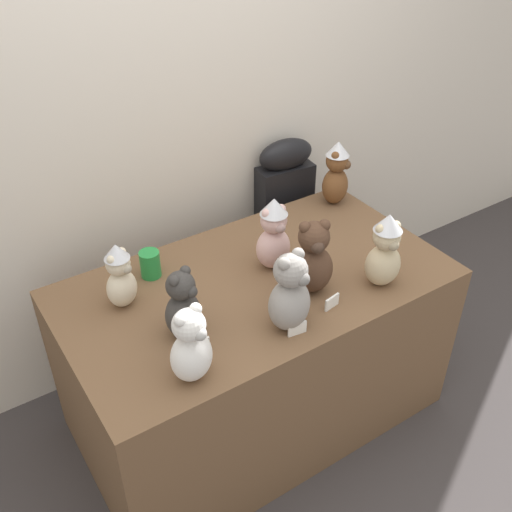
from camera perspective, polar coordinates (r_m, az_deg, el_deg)
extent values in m
plane|color=#3D3838|center=(2.74, 3.02, -17.79)|extent=(10.00, 10.00, 0.00)
cube|color=silver|center=(2.60, -8.45, 14.94)|extent=(7.00, 0.08, 2.60)
cube|color=brown|center=(2.59, 0.00, -9.05)|extent=(1.52, 0.84, 0.76)
cube|color=black|center=(3.14, 2.59, 1.38)|extent=(0.29, 0.15, 0.87)
ellipsoid|color=black|center=(2.89, 2.85, 9.62)|extent=(0.29, 0.15, 0.15)
ellipsoid|color=#383533|center=(2.07, -6.95, -5.50)|extent=(0.17, 0.16, 0.17)
sphere|color=#383533|center=(2.00, -7.20, -2.79)|extent=(0.10, 0.10, 0.10)
sphere|color=#383533|center=(1.95, -7.81, -2.37)|extent=(0.04, 0.04, 0.04)
sphere|color=#383533|center=(1.99, -6.75, -1.43)|extent=(0.04, 0.04, 0.04)
sphere|color=#32302E|center=(1.98, -6.17, -3.39)|extent=(0.04, 0.04, 0.04)
ellipsoid|color=beige|center=(2.37, 1.64, 0.77)|extent=(0.14, 0.12, 0.17)
sphere|color=beige|center=(2.30, 1.70, 3.41)|extent=(0.10, 0.10, 0.10)
sphere|color=beige|center=(2.26, 1.03, 4.05)|extent=(0.04, 0.04, 0.04)
sphere|color=beige|center=(2.29, 2.39, 4.49)|extent=(0.04, 0.04, 0.04)
sphere|color=#A88783|center=(2.27, 2.30, 2.70)|extent=(0.04, 0.04, 0.04)
cone|color=silver|center=(2.27, 1.72, 4.75)|extent=(0.11, 0.11, 0.07)
ellipsoid|color=white|center=(1.91, -6.16, -9.47)|extent=(0.17, 0.16, 0.18)
sphere|color=white|center=(1.83, -6.41, -6.54)|extent=(0.11, 0.11, 0.11)
sphere|color=white|center=(1.78, -7.24, -6.09)|extent=(0.04, 0.04, 0.04)
sphere|color=white|center=(1.81, -5.77, -5.04)|extent=(0.04, 0.04, 0.04)
sphere|color=#B4B3AF|center=(1.81, -5.36, -7.38)|extent=(0.04, 0.04, 0.04)
ellipsoid|color=beige|center=(2.24, -12.63, -3.00)|extent=(0.15, 0.15, 0.15)
sphere|color=beige|center=(2.17, -13.00, -0.73)|extent=(0.09, 0.09, 0.09)
sphere|color=beige|center=(2.14, -13.59, -0.35)|extent=(0.03, 0.03, 0.03)
sphere|color=beige|center=(2.17, -12.66, 0.39)|extent=(0.03, 0.03, 0.03)
sphere|color=#ABA08A|center=(2.16, -12.20, -1.19)|extent=(0.04, 0.04, 0.04)
cone|color=silver|center=(2.14, -13.19, 0.43)|extent=(0.09, 0.09, 0.06)
ellipsoid|color=#CCB78E|center=(2.33, 11.95, -0.83)|extent=(0.16, 0.14, 0.17)
sphere|color=#CCB78E|center=(2.26, 12.34, 1.80)|extent=(0.10, 0.10, 0.10)
sphere|color=#CCB78E|center=(2.22, 11.77, 2.50)|extent=(0.04, 0.04, 0.04)
sphere|color=#CCB78E|center=(2.25, 13.15, 2.83)|extent=(0.04, 0.04, 0.04)
sphere|color=#9D8E71|center=(2.23, 12.92, 1.02)|extent=(0.04, 0.04, 0.04)
cone|color=silver|center=(2.22, 12.54, 3.14)|extent=(0.11, 0.11, 0.07)
ellipsoid|color=brown|center=(2.83, 7.52, 6.64)|extent=(0.18, 0.17, 0.17)
sphere|color=brown|center=(2.77, 7.72, 8.95)|extent=(0.10, 0.10, 0.10)
sphere|color=brown|center=(2.73, 7.58, 9.44)|extent=(0.04, 0.04, 0.04)
sphere|color=brown|center=(2.78, 8.00, 9.95)|extent=(0.04, 0.04, 0.04)
sphere|color=brown|center=(2.77, 8.58, 8.59)|extent=(0.04, 0.04, 0.04)
cone|color=silver|center=(2.75, 7.83, 10.11)|extent=(0.11, 0.11, 0.07)
ellipsoid|color=gray|center=(2.08, 3.18, -4.61)|extent=(0.19, 0.17, 0.20)
sphere|color=gray|center=(1.99, 3.31, -1.37)|extent=(0.12, 0.12, 0.12)
sphere|color=gray|center=(1.94, 2.68, -0.76)|extent=(0.04, 0.04, 0.04)
sphere|color=gray|center=(1.98, 4.02, 0.18)|extent=(0.04, 0.04, 0.04)
sphere|color=slate|center=(1.97, 4.45, -2.20)|extent=(0.05, 0.05, 0.05)
ellipsoid|color=#4C3323|center=(2.25, 5.33, -1.25)|extent=(0.20, 0.18, 0.20)
sphere|color=#4C3323|center=(2.16, 5.54, 1.82)|extent=(0.12, 0.12, 0.12)
sphere|color=#4C3323|center=(2.13, 4.67, 2.75)|extent=(0.04, 0.04, 0.04)
sphere|color=#4C3323|center=(2.15, 6.54, 2.94)|extent=(0.04, 0.04, 0.04)
sphere|color=#412E23|center=(2.13, 5.88, 0.86)|extent=(0.05, 0.05, 0.05)
cylinder|color=#238C3D|center=(2.37, -10.04, -0.76)|extent=(0.08, 0.08, 0.11)
cube|color=white|center=(2.22, 7.23, -4.39)|extent=(0.07, 0.02, 0.05)
cube|color=white|center=(2.04, -5.33, -8.52)|extent=(0.07, 0.01, 0.05)
cube|color=white|center=(2.10, 3.95, -6.92)|extent=(0.07, 0.02, 0.05)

